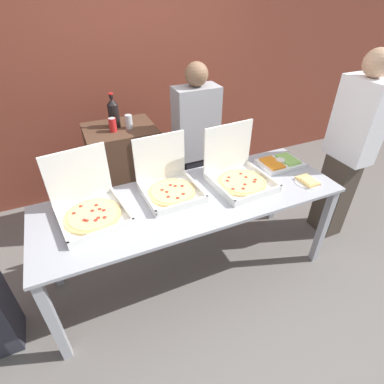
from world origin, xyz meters
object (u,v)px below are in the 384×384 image
Objects in this scene: pizza_box_near_left at (89,206)px; person_guest_plaid at (196,149)px; soda_bottle at (114,112)px; pizza_box_near_right at (238,174)px; soda_can_silver at (129,122)px; pizza_box_far_left at (169,184)px; person_guest_cap at (349,149)px; paper_plate_front_center at (308,181)px; soda_can_colored at (113,125)px; veggie_tray at (280,163)px.

pizza_box_near_left is 0.31× the size of person_guest_plaid.
soda_bottle reaches higher than pizza_box_near_left.
pizza_box_near_right reaches higher than soda_can_silver.
pizza_box_far_left is 0.27× the size of person_guest_plaid.
person_guest_plaid is 0.93× the size of person_guest_cap.
pizza_box_near_right is at bearing 85.61° from person_guest_cap.
pizza_box_far_left is at bearing -83.79° from soda_can_silver.
soda_bottle is (0.40, 0.91, 0.30)m from pizza_box_near_left.
soda_can_silver is 0.67m from person_guest_plaid.
person_guest_plaid is (-0.61, 0.86, 0.02)m from paper_plate_front_center.
soda_bottle is (-0.75, 0.96, 0.30)m from pizza_box_near_right.
paper_plate_front_center is 1.74m from soda_can_colored.
person_guest_plaid is at bearing 94.43° from pizza_box_near_right.
soda_can_colored is at bearing 104.99° from pizza_box_far_left.
person_guest_plaid reaches higher than pizza_box_near_left.
veggie_tray is 1.23× the size of soda_bottle.
soda_can_silver is (-0.08, 0.78, 0.23)m from pizza_box_far_left.
person_guest_cap is at bearing 149.26° from person_guest_plaid.
pizza_box_far_left is 1.67m from person_guest_cap.
soda_can_silver is 0.15m from soda_can_colored.
pizza_box_near_right is 0.27× the size of person_guest_cap.
soda_bottle is (-1.27, 1.20, 0.36)m from paper_plate_front_center.
pizza_box_near_left is 2.26m from person_guest_cap.
veggie_tray is 0.21× the size of person_guest_cap.
soda_can_silver is at bearing 94.15° from pizza_box_far_left.
pizza_box_near_right reaches higher than paper_plate_front_center.
soda_bottle is at bearing 58.23° from pizza_box_near_left.
paper_plate_front_center is 1.64m from soda_can_silver.
veggie_tray is (1.64, 0.03, -0.06)m from pizza_box_near_left.
soda_can_colored is 2.12m from person_guest_cap.
person_guest_cap is at bearing -8.27° from pizza_box_far_left.
pizza_box_near_right is 1.09× the size of pizza_box_far_left.
pizza_box_near_right is at bearing -47.28° from soda_can_colored.
person_guest_cap is (1.66, -0.18, 0.03)m from pizza_box_far_left.
veggie_tray is at bearing -6.75° from pizza_box_near_left.
soda_bottle is at bearing -27.11° from person_guest_plaid.
veggie_tray reaches higher than paper_plate_front_center.
pizza_box_near_left is at bearing 169.98° from paper_plate_front_center.
pizza_box_near_right is at bearing -53.65° from soda_can_silver.
soda_can_colored is (0.36, 0.80, 0.23)m from pizza_box_near_left.
veggie_tray is (1.05, -0.01, -0.05)m from pizza_box_far_left.
soda_can_silver is at bearing 136.14° from paper_plate_front_center.
pizza_box_near_left is at bearing -178.14° from pizza_box_far_left.
pizza_box_near_left is at bearing 86.45° from person_guest_cap.
soda_can_colored is (-0.04, -0.10, -0.07)m from soda_bottle.
pizza_box_far_left is (-0.56, 0.10, -0.00)m from pizza_box_near_right.
pizza_box_near_right reaches higher than pizza_box_near_left.
soda_bottle is at bearing 124.33° from pizza_box_near_right.
pizza_box_near_right is at bearing -51.94° from soda_bottle.
person_guest_cap is at bearing -28.84° from soda_can_silver.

